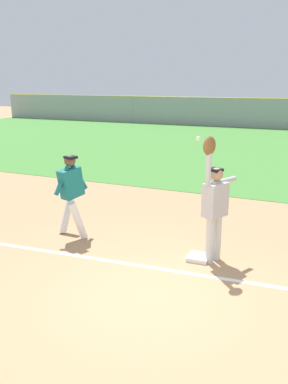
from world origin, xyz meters
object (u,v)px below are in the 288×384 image
object	(u,v)px
parked_car_red	(223,114)
baseball	(198,138)
runner	(71,190)
first_base	(198,258)
fielder	(214,202)
parked_car_silver	(148,112)

from	to	relation	value
parked_car_red	baseball	bearing A→B (deg)	-77.11
runner	parked_car_red	world-z (taller)	runner
first_base	fielder	xyz separation A→B (m)	(0.24, 0.05, 1.08)
fielder	runner	bearing A→B (deg)	23.11
baseball	parked_car_red	world-z (taller)	baseball
first_base	runner	distance (m)	2.92
baseball	parked_car_red	bearing A→B (deg)	102.68
first_base	baseball	bearing A→B (deg)	126.77
first_base	parked_car_silver	bearing A→B (deg)	115.42
fielder	baseball	world-z (taller)	fielder
fielder	runner	distance (m)	3.00
fielder	parked_car_red	distance (m)	26.05
first_base	baseball	xyz separation A→B (m)	(-0.13, 0.17, 2.15)
first_base	runner	bearing A→B (deg)	178.13
runner	parked_car_silver	xyz separation A→B (m)	(-9.37, 25.44, -0.32)
runner	baseball	distance (m)	2.89
fielder	runner	size ratio (longest dim) A/B	1.33
parked_car_silver	baseball	bearing A→B (deg)	-60.63
fielder	runner	xyz separation A→B (m)	(-3.00, 0.04, -0.12)
baseball	parked_car_silver	world-z (taller)	baseball
first_base	parked_car_red	bearing A→B (deg)	102.87
runner	parked_car_red	xyz separation A→B (m)	(-3.04, 25.29, -0.32)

